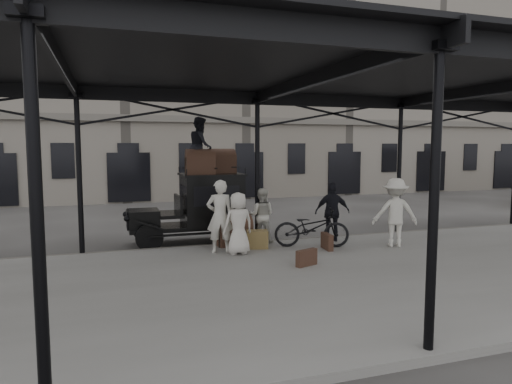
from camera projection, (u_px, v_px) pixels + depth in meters
The scene contains 18 objects.
ground at pixel (281, 262), 12.02m from camera, with size 120.00×120.00×0.00m, color #383533.
platform at pixel (314, 280), 10.12m from camera, with size 28.00×8.00×0.15m, color slate.
canopy at pixel (311, 74), 9.93m from camera, with size 22.50×9.00×4.74m.
building_frontage at pixel (177, 82), 28.34m from camera, with size 64.00×8.00×14.00m, color slate.
taxi at pixel (202, 205), 14.25m from camera, with size 3.65×1.55×2.18m.
porter_left at pixel (220, 216), 12.34m from camera, with size 0.72×0.48×1.99m, color beige.
porter_midleft at pixel (261, 215), 13.64m from camera, with size 0.80×0.62×1.64m, color beige.
porter_centre at pixel (238, 223), 12.16m from camera, with size 0.81×0.53×1.66m, color beige.
porter_official at pixel (332, 212), 13.83m from camera, with size 1.05×0.44×1.79m, color black.
porter_right at pixel (395, 212), 13.09m from camera, with size 1.27×0.73×1.97m, color beige.
bicycle at pixel (312, 228), 13.05m from camera, with size 0.74×2.12×1.12m, color black.
porter_roof at pixel (201, 146), 13.96m from camera, with size 0.85×0.66×1.74m, color black.
steamer_trunk_roof_near at pixel (200, 164), 13.86m from camera, with size 0.87×0.53×0.64m, color #40271E, non-canonical shape.
steamer_trunk_roof_far at pixel (221, 163), 14.52m from camera, with size 0.88×0.54×0.64m, color #40271E, non-canonical shape.
steamer_trunk_platform at pixel (234, 232), 13.34m from camera, with size 1.01×0.61×0.74m, color #40271E, non-canonical shape.
wicker_hamper at pixel (257, 239), 12.95m from camera, with size 0.60×0.45×0.50m, color olive.
suitcase_upright at pixel (327, 241), 12.77m from camera, with size 0.15×0.60×0.45m, color #40271E.
suitcase_flat at pixel (307, 258), 11.01m from camera, with size 0.60×0.15×0.40m, color #40271E.
Camera 1 is at (-4.29, -10.98, 3.03)m, focal length 32.00 mm.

